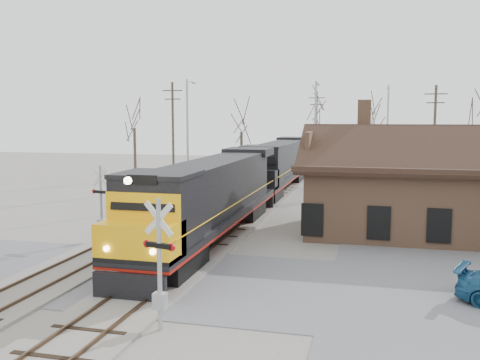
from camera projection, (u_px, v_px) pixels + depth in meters
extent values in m
plane|color=gray|center=(161.00, 278.00, 22.78)|extent=(140.00, 140.00, 0.00)
cube|color=slate|center=(161.00, 278.00, 22.77)|extent=(60.00, 9.00, 0.03)
cube|color=gray|center=(244.00, 215.00, 37.21)|extent=(3.40, 90.00, 0.12)
cube|color=#473323|center=(234.00, 213.00, 37.37)|extent=(0.08, 90.00, 0.14)
cube|color=#473323|center=(254.00, 214.00, 37.03)|extent=(0.08, 90.00, 0.14)
cube|color=gray|center=(184.00, 212.00, 38.31)|extent=(3.40, 90.00, 0.12)
cube|color=#473323|center=(174.00, 210.00, 38.47)|extent=(0.08, 90.00, 0.14)
cube|color=#473323|center=(193.00, 211.00, 38.12)|extent=(0.08, 90.00, 0.14)
cube|color=#94694C|center=(432.00, 200.00, 31.18)|extent=(14.00, 8.00, 4.00)
cube|color=black|center=(433.00, 165.00, 30.93)|extent=(15.20, 9.20, 0.30)
cube|color=black|center=(438.00, 150.00, 28.60)|extent=(15.00, 4.71, 2.66)
cube|color=black|center=(430.00, 145.00, 33.03)|extent=(15.00, 4.71, 2.66)
cube|color=#94694C|center=(364.00, 118.00, 33.03)|extent=(0.80, 0.80, 2.20)
cube|color=black|center=(167.00, 261.00, 23.38)|extent=(2.58, 4.13, 1.03)
cube|color=black|center=(241.00, 210.00, 36.32)|extent=(2.58, 4.13, 1.03)
cube|color=black|center=(212.00, 215.00, 29.75)|extent=(3.10, 20.67, 0.36)
cube|color=#96140A|center=(212.00, 219.00, 29.78)|extent=(3.12, 20.67, 0.12)
cube|color=black|center=(219.00, 184.00, 30.81)|extent=(2.69, 14.99, 2.89)
cube|color=black|center=(158.00, 210.00, 22.20)|extent=(3.10, 2.89, 2.89)
cube|color=#FEB60D|center=(140.00, 240.00, 20.61)|extent=(3.10, 1.86, 1.45)
cube|color=black|center=(129.00, 287.00, 19.80)|extent=(2.89, 0.25, 1.03)
cylinder|color=#FFF2CC|center=(128.00, 181.00, 19.41)|extent=(0.29, 0.10, 0.29)
cube|color=black|center=(264.00, 194.00, 43.77)|extent=(2.58, 4.13, 1.03)
cube|color=black|center=(290.00, 176.00, 56.70)|extent=(2.58, 4.13, 1.03)
cube|color=black|center=(279.00, 175.00, 50.14)|extent=(3.10, 20.67, 0.36)
cube|color=#96140A|center=(279.00, 178.00, 50.16)|extent=(3.12, 20.67, 0.12)
cube|color=black|center=(281.00, 157.00, 51.19)|extent=(2.69, 14.99, 2.89)
cube|color=black|center=(262.00, 166.00, 42.58)|extent=(3.10, 2.89, 2.89)
cube|color=black|center=(257.00, 179.00, 41.00)|extent=(3.10, 1.86, 1.45)
cube|color=black|center=(254.00, 201.00, 40.19)|extent=(2.89, 0.25, 1.03)
cylinder|color=#A5A8AD|center=(159.00, 265.00, 17.03)|extent=(0.15, 0.15, 4.30)
cube|color=silver|center=(159.00, 219.00, 16.85)|extent=(1.10, 0.32, 1.12)
cube|color=silver|center=(159.00, 219.00, 16.85)|extent=(1.10, 0.32, 1.12)
cube|color=black|center=(159.00, 245.00, 16.95)|extent=(0.97, 0.39, 0.16)
cylinder|color=#B20C0C|center=(147.00, 244.00, 17.18)|extent=(0.27, 0.14, 0.26)
cylinder|color=#B20C0C|center=(172.00, 247.00, 16.72)|extent=(0.27, 0.14, 0.26)
cube|color=#A5A8AD|center=(160.00, 301.00, 17.17)|extent=(0.43, 0.32, 0.54)
cylinder|color=#A5A8AD|center=(101.00, 203.00, 29.54)|extent=(0.15, 0.15, 4.21)
cube|color=silver|center=(100.00, 177.00, 29.37)|extent=(1.08, 0.28, 1.10)
cube|color=silver|center=(100.00, 177.00, 29.37)|extent=(1.08, 0.28, 1.10)
cube|color=black|center=(101.00, 192.00, 29.47)|extent=(0.96, 0.36, 0.16)
cylinder|color=#B20C0C|center=(107.00, 192.00, 29.25)|extent=(0.26, 0.13, 0.25)
cylinder|color=#B20C0C|center=(94.00, 191.00, 29.68)|extent=(0.26, 0.13, 0.25)
cube|color=#A5A8AD|center=(102.00, 224.00, 29.68)|extent=(0.42, 0.32, 0.53)
cylinder|color=#A5A8AD|center=(188.00, 142.00, 42.06)|extent=(0.18, 0.18, 9.77)
cylinder|color=#A5A8AD|center=(191.00, 81.00, 42.37)|extent=(0.12, 1.80, 0.12)
cube|color=#A5A8AD|center=(194.00, 83.00, 43.15)|extent=(0.25, 0.50, 0.12)
cylinder|color=#A5A8AD|center=(315.00, 141.00, 43.75)|extent=(0.18, 0.18, 9.74)
cylinder|color=#A5A8AD|center=(317.00, 83.00, 44.05)|extent=(0.12, 1.80, 0.12)
cube|color=#A5A8AD|center=(318.00, 85.00, 44.83)|extent=(0.25, 0.50, 0.12)
cylinder|color=#A5A8AD|center=(387.00, 137.00, 50.97)|extent=(0.18, 0.18, 9.84)
cylinder|color=#A5A8AD|center=(389.00, 87.00, 51.27)|extent=(0.12, 1.80, 0.12)
cube|color=#A5A8AD|center=(388.00, 88.00, 52.06)|extent=(0.25, 0.50, 0.12)
cylinder|color=#382D23|center=(173.00, 136.00, 51.11)|extent=(0.24, 0.24, 10.13)
cube|color=#382D23|center=(172.00, 91.00, 50.60)|extent=(2.00, 0.10, 0.10)
cube|color=#382D23|center=(172.00, 99.00, 50.70)|extent=(1.60, 0.10, 0.10)
cylinder|color=#382D23|center=(316.00, 132.00, 65.47)|extent=(0.24, 0.24, 9.96)
cube|color=#382D23|center=(317.00, 98.00, 64.98)|extent=(2.00, 0.10, 0.10)
cube|color=#382D23|center=(317.00, 104.00, 65.08)|extent=(1.60, 0.10, 0.10)
cylinder|color=#382D23|center=(434.00, 138.00, 49.30)|extent=(0.24, 0.24, 9.74)
cube|color=#382D23|center=(436.00, 94.00, 48.82)|extent=(2.00, 0.10, 0.10)
cube|color=#382D23|center=(436.00, 103.00, 48.92)|extent=(1.60, 0.10, 0.10)
cylinder|color=#382D23|center=(135.00, 154.00, 58.51)|extent=(0.32, 0.32, 5.64)
cylinder|color=#382D23|center=(241.00, 155.00, 60.75)|extent=(0.32, 0.32, 5.15)
cylinder|color=#382D23|center=(315.00, 144.00, 69.73)|extent=(0.32, 0.32, 6.62)
cylinder|color=#382D23|center=(378.00, 151.00, 59.78)|extent=(0.32, 0.32, 6.05)
cylinder|color=#382D23|center=(477.00, 155.00, 54.43)|extent=(0.32, 0.32, 5.92)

